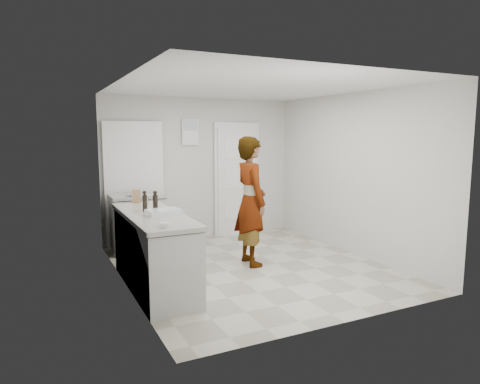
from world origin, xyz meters
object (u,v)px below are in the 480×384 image
cake_mix_box (136,196)px  oil_cruet_a (155,201)px  person (251,201)px  oil_cruet_b (145,201)px  spice_jar (146,201)px  egg_bowl (165,225)px  baking_dish (163,212)px

cake_mix_box → oil_cruet_a: size_ratio=0.77×
oil_cruet_a → person: bearing=5.5°
oil_cruet_b → person: bearing=6.4°
person → oil_cruet_b: (-1.56, -0.18, 0.13)m
oil_cruet_a → cake_mix_box: bearing=97.3°
spice_jar → oil_cruet_a: oil_cruet_a is taller
egg_bowl → spice_jar: bearing=83.5°
oil_cruet_a → egg_bowl: size_ratio=2.12×
oil_cruet_a → baking_dish: (-0.00, -0.36, -0.09)m
egg_bowl → oil_cruet_b: bearing=88.3°
cake_mix_box → oil_cruet_b: bearing=-79.2°
cake_mix_box → oil_cruet_a: 0.68m
spice_jar → baking_dish: 0.85m
egg_bowl → person: bearing=35.9°
oil_cruet_b → egg_bowl: bearing=-91.7°
person → oil_cruet_a: person is taller
oil_cruet_b → baking_dish: 0.36m
oil_cruet_b → baking_dish: oil_cruet_b is taller
cake_mix_box → baking_dish: cake_mix_box is taller
cake_mix_box → oil_cruet_b: 0.72m
person → cake_mix_box: 1.60m
oil_cruet_a → oil_cruet_b: oil_cruet_b is taller
person → spice_jar: size_ratio=21.84×
oil_cruet_a → oil_cruet_b: size_ratio=0.95×
person → oil_cruet_b: person is taller
egg_bowl → baking_dish: bearing=75.4°
person → egg_bowl: 1.96m
person → oil_cruet_a: bearing=99.2°
cake_mix_box → oil_cruet_b: oil_cruet_b is taller
oil_cruet_a → baking_dish: 0.37m
cake_mix_box → oil_cruet_a: oil_cruet_a is taller
spice_jar → oil_cruet_b: oil_cruet_b is taller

